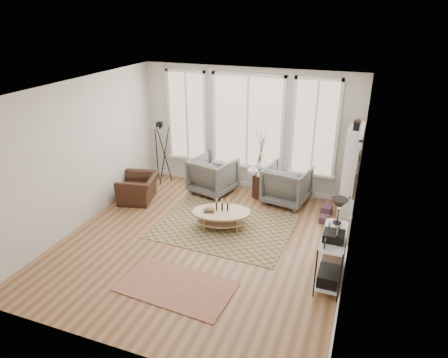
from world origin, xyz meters
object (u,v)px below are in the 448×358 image
at_px(bookcase, 351,171).
at_px(side_table, 261,166).
at_px(low_shelf, 332,252).
at_px(accent_chair, 138,188).
at_px(coffee_table, 221,215).
at_px(armchair_left, 213,175).
at_px(armchair_right, 287,185).

height_order(bookcase, side_table, bookcase).
distance_m(low_shelf, accent_chair, 4.72).
bearing_deg(bookcase, coffee_table, -145.53).
relative_size(bookcase, coffee_table, 1.54).
bearing_deg(coffee_table, accent_chair, 166.76).
height_order(bookcase, accent_chair, bookcase).
height_order(low_shelf, armchair_left, low_shelf).
relative_size(armchair_left, accent_chair, 1.04).
xyz_separation_m(low_shelf, armchair_right, (-1.27, 2.53, -0.08)).
distance_m(coffee_table, accent_chair, 2.29).
bearing_deg(low_shelf, armchair_left, 141.08).
xyz_separation_m(coffee_table, accent_chair, (-2.22, 0.52, 0.01)).
bearing_deg(armchair_right, low_shelf, 126.40).
bearing_deg(accent_chair, bookcase, 88.91).
height_order(armchair_right, accent_chair, armchair_right).
distance_m(side_table, accent_chair, 2.86).
bearing_deg(armchair_left, low_shelf, 155.54).
xyz_separation_m(armchair_left, armchair_right, (1.76, 0.08, 0.00)).
bearing_deg(armchair_right, bookcase, -170.59).
bearing_deg(side_table, armchair_left, -172.54).
height_order(armchair_right, side_table, side_table).
distance_m(armchair_right, side_table, 0.72).
distance_m(low_shelf, side_table, 3.23).
bearing_deg(low_shelf, coffee_table, 157.59).
height_order(armchair_left, side_table, side_table).
bearing_deg(armchair_left, bookcase, -164.26).
bearing_deg(bookcase, armchair_right, 179.73).
distance_m(bookcase, armchair_left, 3.14).
xyz_separation_m(low_shelf, side_table, (-1.91, 2.60, 0.26)).
distance_m(coffee_table, armchair_left, 1.71).
height_order(coffee_table, armchair_right, armchair_right).
height_order(coffee_table, armchair_left, armchair_left).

